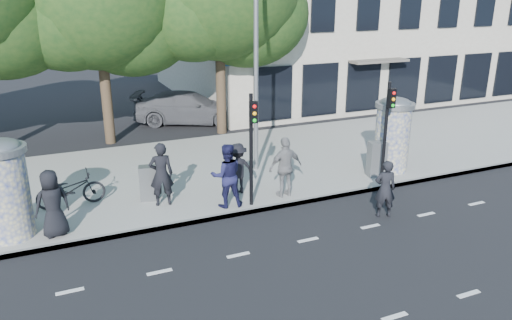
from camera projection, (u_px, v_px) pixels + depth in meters
name	position (u px, v px, depth m)	size (l,w,h in m)	color
ground	(336.00, 265.00, 12.06)	(120.00, 120.00, 0.00)	black
sidewalk	(228.00, 167.00, 18.54)	(40.00, 8.00, 0.15)	gray
curb	(273.00, 207.00, 15.12)	(40.00, 0.10, 0.16)	slate
lane_dash_near	(395.00, 317.00, 10.15)	(32.00, 0.12, 0.01)	silver
lane_dash_far	(308.00, 240.00, 13.27)	(32.00, 0.12, 0.01)	silver
ad_column_left	(4.00, 187.00, 12.75)	(1.36, 1.36, 2.65)	beige
ad_column_right	(393.00, 133.00, 17.61)	(1.36, 1.36, 2.65)	beige
traffic_pole_near	(252.00, 139.00, 14.41)	(0.22, 0.31, 3.40)	black
traffic_pole_far	(387.00, 122.00, 16.22)	(0.22, 0.31, 3.40)	black
street_lamp	(257.00, 38.00, 16.57)	(0.25, 0.93, 8.00)	slate
ped_a	(52.00, 204.00, 12.92)	(0.89, 0.58, 1.82)	black
ped_b	(161.00, 174.00, 14.80)	(0.71, 0.47, 1.95)	black
ped_c	(227.00, 176.00, 14.71)	(0.94, 0.74, 1.94)	#18193E
ped_d	(238.00, 169.00, 15.72)	(1.06, 0.61, 1.65)	black
ped_e	(286.00, 167.00, 15.46)	(1.12, 0.64, 1.92)	gray
man_road	(385.00, 189.00, 14.40)	(0.63, 0.41, 1.73)	black
bicycle	(71.00, 190.00, 14.87)	(1.99, 0.69, 1.04)	black
cabinet_left	(148.00, 183.00, 15.31)	(0.52, 0.38, 1.09)	slate
cabinet_right	(377.00, 159.00, 17.26)	(0.59, 0.43, 1.23)	slate
car_right	(189.00, 108.00, 24.77)	(5.40, 2.20, 1.57)	#505157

